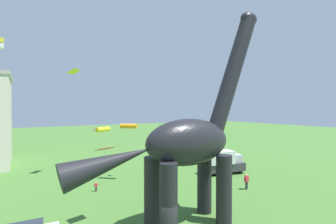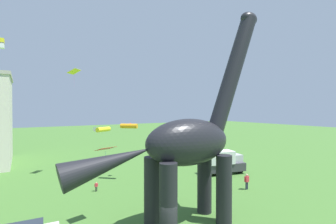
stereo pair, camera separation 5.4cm
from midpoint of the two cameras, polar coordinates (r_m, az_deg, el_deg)
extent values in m
cylinder|color=black|center=(21.90, 8.64, -15.86)|extent=(1.23, 1.23, 5.30)
cylinder|color=black|center=(20.24, 13.12, -17.28)|extent=(1.23, 1.23, 5.30)
cylinder|color=black|center=(19.18, -3.68, -18.29)|extent=(1.23, 1.23, 5.30)
cylinder|color=black|center=(17.27, 0.19, -20.50)|extent=(1.23, 1.23, 5.30)
ellipsoid|color=black|center=(18.66, 4.98, -7.06)|extent=(7.26, 3.13, 3.57)
cylinder|color=black|center=(21.85, 15.12, 9.11)|extent=(5.21, 1.34, 10.33)
ellipsoid|color=black|center=(24.47, 18.57, 20.05)|extent=(1.79, 1.12, 1.23)
cone|color=black|center=(16.02, -13.20, -11.36)|extent=(6.38, 1.79, 3.02)
cube|color=#38383D|center=(34.88, 13.14, -12.45)|extent=(5.94, 3.37, 1.10)
cube|color=#B7B7BC|center=(35.95, 15.28, -10.34)|extent=(2.20, 2.30, 1.00)
cube|color=silver|center=(34.05, 12.19, -10.36)|extent=(3.96, 2.81, 1.70)
cylinder|color=black|center=(37.12, 14.25, -12.51)|extent=(0.84, 0.44, 0.80)
cylinder|color=black|center=(35.72, 16.72, -13.05)|extent=(0.84, 0.44, 0.80)
cylinder|color=black|center=(34.64, 9.85, -13.47)|extent=(0.84, 0.44, 0.80)
cylinder|color=black|center=(33.15, 12.32, -14.13)|extent=(0.84, 0.44, 0.80)
cylinder|color=black|center=(28.43, -16.61, -17.00)|extent=(0.08, 0.08, 0.50)
cylinder|color=black|center=(28.46, -16.36, -16.98)|extent=(0.08, 0.08, 0.50)
cube|color=#D1333D|center=(28.32, -16.49, -16.17)|extent=(0.27, 0.17, 0.36)
sphere|color=tan|center=(28.25, -16.49, -15.67)|extent=(0.16, 0.16, 0.16)
cylinder|color=#D1333D|center=(28.28, -16.81, -16.16)|extent=(0.07, 0.07, 0.34)
cylinder|color=#D1333D|center=(28.35, -16.17, -16.11)|extent=(0.07, 0.07, 0.34)
cylinder|color=#2D3347|center=(29.13, 17.96, -16.20)|extent=(0.14, 0.14, 0.86)
cylinder|color=#2D3347|center=(29.29, 18.24, -16.11)|extent=(0.14, 0.14, 0.86)
cube|color=#D1333D|center=(29.00, 18.10, -14.77)|extent=(0.47, 0.29, 0.61)
sphere|color=tan|center=(28.89, 18.11, -13.93)|extent=(0.27, 0.27, 0.27)
cylinder|color=#D1333D|center=(28.80, 17.75, -14.81)|extent=(0.11, 0.11, 0.58)
cylinder|color=#D1333D|center=(29.19, 18.46, -14.60)|extent=(0.11, 0.11, 0.58)
cube|color=yellow|center=(28.66, -34.74, 13.56)|extent=(0.66, 0.66, 0.51)
cube|color=white|center=(28.57, -34.73, 12.78)|extent=(0.66, 0.66, 0.51)
cylinder|color=yellow|center=(35.32, -14.95, -3.98)|extent=(2.37, 1.81, 0.67)
cone|color=white|center=(36.20, -16.50, -3.87)|extent=(0.87, 0.91, 0.70)
cylinder|color=orange|center=(30.53, -9.13, -3.28)|extent=(1.98, 1.88, 0.60)
cone|color=red|center=(31.63, -8.39, -3.14)|extent=(0.82, 0.82, 0.63)
cube|color=black|center=(40.90, 16.71, 11.65)|extent=(0.72, 0.73, 0.21)
cube|color=red|center=(19.55, -14.44, -8.37)|extent=(1.64, 1.37, 0.31)
cylinder|color=#287AE5|center=(19.72, -14.43, -11.02)|extent=(0.01, 0.01, 1.42)
cube|color=yellow|center=(34.94, -21.21, 8.89)|extent=(2.00, 2.08, 0.60)
cylinder|color=pink|center=(34.80, -21.20, 7.06)|extent=(0.01, 0.01, 1.72)
camera|label=1|loc=(0.03, -89.92, 0.00)|focal=25.88mm
camera|label=2|loc=(0.03, 90.08, 0.00)|focal=25.88mm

